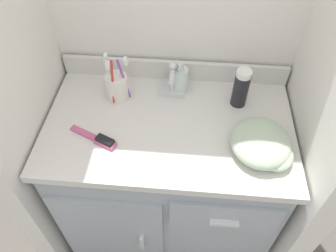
{
  "coord_description": "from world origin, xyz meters",
  "views": [
    {
      "loc": [
        0.07,
        -0.77,
        1.6
      ],
      "look_at": [
        0.0,
        -0.03,
        0.75
      ],
      "focal_mm": 35.0,
      "sensor_mm": 36.0,
      "label": 1
    }
  ],
  "objects_px": {
    "shaving_cream_can": "(241,88)",
    "hand_towel": "(264,144)",
    "hairbrush": "(99,139)",
    "toothbrush_cup": "(117,86)",
    "soap_dispenser": "(180,79)"
  },
  "relations": [
    {
      "from": "toothbrush_cup",
      "to": "soap_dispenser",
      "type": "relative_size",
      "value": 1.44
    },
    {
      "from": "soap_dispenser",
      "to": "shaving_cream_can",
      "type": "xyz_separation_m",
      "value": [
        0.22,
        -0.05,
        0.02
      ]
    },
    {
      "from": "toothbrush_cup",
      "to": "hand_towel",
      "type": "distance_m",
      "value": 0.56
    },
    {
      "from": "toothbrush_cup",
      "to": "hand_towel",
      "type": "xyz_separation_m",
      "value": [
        0.52,
        -0.22,
        -0.02
      ]
    },
    {
      "from": "toothbrush_cup",
      "to": "hairbrush",
      "type": "relative_size",
      "value": 1.1
    },
    {
      "from": "hairbrush",
      "to": "toothbrush_cup",
      "type": "bearing_deg",
      "value": 107.45
    },
    {
      "from": "shaving_cream_can",
      "to": "soap_dispenser",
      "type": "bearing_deg",
      "value": 166.15
    },
    {
      "from": "shaving_cream_can",
      "to": "toothbrush_cup",
      "type": "bearing_deg",
      "value": -179.6
    },
    {
      "from": "shaving_cream_can",
      "to": "hairbrush",
      "type": "height_order",
      "value": "shaving_cream_can"
    },
    {
      "from": "shaving_cream_can",
      "to": "hairbrush",
      "type": "relative_size",
      "value": 0.87
    },
    {
      "from": "shaving_cream_can",
      "to": "hand_towel",
      "type": "height_order",
      "value": "shaving_cream_can"
    },
    {
      "from": "shaving_cream_can",
      "to": "hand_towel",
      "type": "relative_size",
      "value": 0.71
    },
    {
      "from": "soap_dispenser",
      "to": "toothbrush_cup",
      "type": "bearing_deg",
      "value": -165.8
    },
    {
      "from": "soap_dispenser",
      "to": "shaving_cream_can",
      "type": "height_order",
      "value": "shaving_cream_can"
    },
    {
      "from": "hairbrush",
      "to": "hand_towel",
      "type": "height_order",
      "value": "hand_towel"
    }
  ]
}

